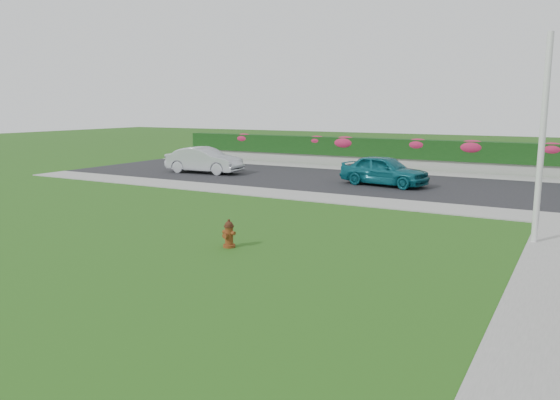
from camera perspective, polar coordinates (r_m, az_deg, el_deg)
The scene contains 17 objects.
ground at distance 13.10m, azimuth -5.16°, elevation -6.21°, with size 120.00×120.00×0.00m, color black.
street_far at distance 27.46m, azimuth 2.76°, elevation 2.32°, with size 26.00×8.00×0.04m, color black.
sidewalk_right at distance 9.10m, azimuth 26.68°, elevation -14.52°, with size 2.00×20.00×0.04m, color gray.
sidewalk_far at distance 23.68m, azimuth -4.84°, elevation 1.09°, with size 24.00×2.00×0.04m, color gray.
sidewalk_beyond at distance 30.68m, azimuth 13.69°, elevation 2.84°, with size 34.00×2.00×0.04m, color gray.
retaining_wall at distance 32.09m, azimuth 14.44°, elevation 3.61°, with size 34.00×0.40×0.60m, color gray.
hedge at distance 32.11m, azimuth 14.56°, elevation 5.14°, with size 32.00×0.90×1.10m, color black.
fire_hydrant at distance 14.12m, azimuth -5.37°, elevation -3.56°, with size 0.38×0.36×0.73m.
sedan_teal at distance 25.11m, azimuth 10.84°, elevation 3.06°, with size 1.61×4.01×1.37m, color #0D5864.
sedan_silver at distance 29.55m, azimuth -7.92°, elevation 4.15°, with size 1.45×4.17×1.37m, color #B4B8BC.
utility_pole at distance 15.65m, azimuth 25.70°, elevation 5.60°, with size 0.16×0.16×5.44m, color silver.
flower_clump_a at distance 36.87m, azimuth -3.75°, elevation 6.46°, with size 1.29×0.83×0.65m, color #BE204E.
flower_clump_b at distance 34.23m, azimuth 3.90°, elevation 6.22°, with size 1.21×0.78×0.60m, color #BE204E.
flower_clump_c at distance 33.47m, azimuth 6.82°, elevation 5.97°, with size 1.57×1.01×0.78m, color #BE204E.
flower_clump_d at distance 32.04m, azimuth 14.20°, elevation 5.64°, with size 1.37×0.88×0.68m, color #BE204E.
flower_clump_e at distance 31.40m, azimuth 19.42°, elevation 5.24°, with size 1.55×1.00×0.78m, color #BE204E.
flower_clump_f at distance 30.97m, azimuth 26.55°, elevation 4.77°, with size 1.36×0.87×0.68m, color #BE204E.
Camera 1 is at (7.16, -10.36, 3.61)m, focal length 35.00 mm.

